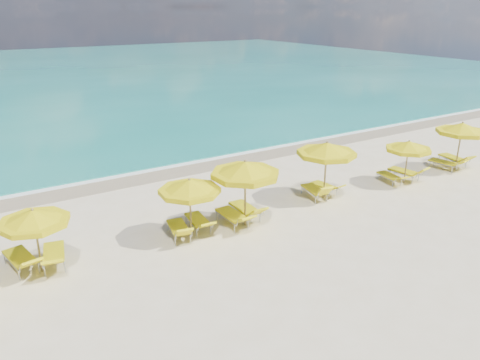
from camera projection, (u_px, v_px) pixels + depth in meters
ground_plane at (260, 220)px, 18.28m from camera, size 120.00×120.00×0.00m
ocean at (36, 76)px, 56.40m from camera, size 120.00×80.00×0.30m
wet_sand_band at (179, 168)px, 24.15m from camera, size 120.00×2.60×0.01m
foam_line at (173, 164)px, 24.79m from camera, size 120.00×1.20×0.03m
whitecap_near at (24, 142)px, 28.79m from camera, size 14.00×0.36×0.05m
whitecap_far at (182, 101)px, 41.32m from camera, size 18.00×0.30×0.05m
umbrella_1 at (34, 218)px, 14.08m from camera, size 2.20×2.20×2.17m
umbrella_2 at (189, 187)px, 16.31m from camera, size 2.80×2.80×2.25m
umbrella_3 at (245, 170)px, 17.10m from camera, size 3.30×3.30×2.62m
umbrella_4 at (327, 150)px, 19.66m from camera, size 2.53×2.53×2.56m
umbrella_5 at (409, 147)px, 21.48m from camera, size 2.72×2.72×2.11m
umbrella_6 at (462, 129)px, 23.26m from camera, size 3.10×3.10×2.50m
lounger_1_left at (22, 263)px, 14.76m from camera, size 1.03×2.10×0.85m
lounger_1_right at (55, 258)px, 15.01m from camera, size 1.04×2.10×0.82m
lounger_2_left at (179, 232)px, 16.82m from camera, size 0.95×1.90×0.84m
lounger_2_right at (198, 224)px, 17.42m from camera, size 0.82×1.92×0.76m
lounger_3_left at (233, 219)px, 17.77m from camera, size 0.68×2.02×0.83m
lounger_3_right at (245, 212)px, 18.37m from camera, size 0.73×2.02×0.87m
lounger_4_left at (315, 193)px, 20.29m from camera, size 0.94×1.86×0.89m
lounger_4_right at (325, 189)px, 20.86m from camera, size 0.68×1.70×0.67m
lounger_5_left at (390, 179)px, 22.08m from camera, size 0.82×1.78×0.65m
lounger_5_right at (404, 175)px, 22.52m from camera, size 0.90×1.93×0.86m
lounger_6_left at (444, 165)px, 23.94m from camera, size 0.95×1.91×0.74m
lounger_6_right at (453, 161)px, 24.53m from camera, size 0.97×2.01×0.84m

